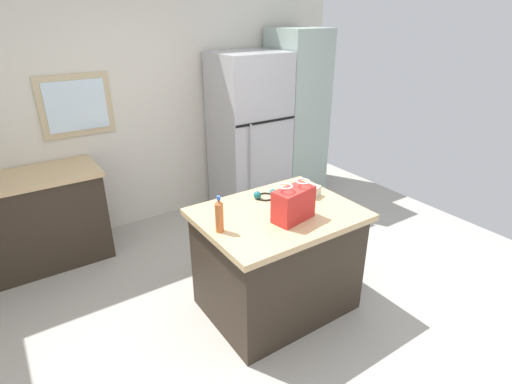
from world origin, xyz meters
TOP-DOWN VIEW (x-y plane):
  - ground at (0.00, 0.00)m, footprint 5.80×5.80m
  - back_wall at (-0.01, 2.33)m, footprint 4.84×0.13m
  - kitchen_island at (0.18, 0.19)m, footprint 1.19×0.92m
  - refrigerator at (1.04, 1.91)m, footprint 0.79×0.72m
  - tall_cabinet at (1.74, 1.91)m, footprint 0.57×0.65m
  - sink_counter at (-1.51, 1.96)m, footprint 1.59×0.62m
  - shopping_bag at (0.19, 0.03)m, footprint 0.33×0.21m
  - small_box at (0.57, 0.28)m, footprint 0.16×0.17m
  - bottle at (-0.33, 0.18)m, footprint 0.06×0.06m
  - ear_defenders at (0.24, 0.45)m, footprint 0.20×0.18m

SIDE VIEW (x-z plane):
  - ground at x=0.00m, z-range 0.00..0.00m
  - kitchen_island at x=0.18m, z-range 0.00..0.88m
  - sink_counter at x=-1.51m, z-range -0.08..1.01m
  - ear_defenders at x=0.24m, z-range 0.86..0.93m
  - small_box at x=0.57m, z-range 0.87..0.96m
  - refrigerator at x=1.04m, z-range 0.00..1.85m
  - bottle at x=-0.33m, z-range 0.86..1.13m
  - shopping_bag at x=0.19m, z-range 0.85..1.14m
  - tall_cabinet at x=1.74m, z-range 0.00..2.07m
  - back_wall at x=-0.01m, z-range 0.00..2.67m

